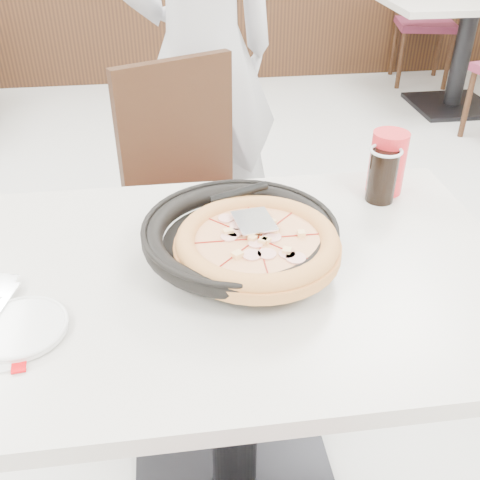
{
  "coord_description": "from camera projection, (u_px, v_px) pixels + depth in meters",
  "views": [
    {
      "loc": [
        0.12,
        -1.12,
        1.45
      ],
      "look_at": [
        0.25,
        -0.15,
        0.8
      ],
      "focal_mm": 42.0,
      "sensor_mm": 36.0,
      "label": 1
    }
  ],
  "objects": [
    {
      "name": "main_table",
      "position": [
        234.0,
        391.0,
        1.38
      ],
      "size": [
        1.22,
        0.83,
        0.75
      ],
      "primitive_type": null,
      "rotation": [
        0.0,
        0.0,
        -0.02
      ],
      "color": "beige",
      "rests_on": "floor"
    },
    {
      "name": "cola_glass",
      "position": [
        382.0,
        177.0,
        1.38
      ],
      "size": [
        0.07,
        0.07,
        0.13
      ],
      "primitive_type": "cylinder",
      "rotation": [
        0.0,
        0.0,
        -0.02
      ],
      "color": "black",
      "rests_on": "main_table"
    },
    {
      "name": "wainscot_back",
      "position": [
        144.0,
        11.0,
        4.28
      ],
      "size": [
        5.9,
        0.03,
        1.1
      ],
      "primitive_type": "cube",
      "color": "black",
      "rests_on": "floor"
    },
    {
      "name": "side_plate",
      "position": [
        20.0,
        328.0,
        1.01
      ],
      "size": [
        0.17,
        0.17,
        0.01
      ],
      "primitive_type": "cylinder",
      "rotation": [
        0.0,
        0.0,
        -0.02
      ],
      "color": "silver",
      "rests_on": "napkin"
    },
    {
      "name": "trivet",
      "position": [
        223.0,
        252.0,
        1.19
      ],
      "size": [
        0.13,
        0.13,
        0.04
      ],
      "primitive_type": "cylinder",
      "rotation": [
        0.0,
        0.0,
        -0.02
      ],
      "color": "black",
      "rests_on": "main_table"
    },
    {
      "name": "bg_table_right",
      "position": [
        462.0,
        55.0,
        3.89
      ],
      "size": [
        1.27,
        0.91,
        0.75
      ],
      "primitive_type": null,
      "rotation": [
        0.0,
        0.0,
        0.09
      ],
      "color": "beige",
      "rests_on": "floor"
    },
    {
      "name": "chair_far",
      "position": [
        206.0,
        215.0,
        1.89
      ],
      "size": [
        0.56,
        0.56,
        0.95
      ],
      "primitive_type": null,
      "rotation": [
        0.0,
        0.0,
        3.56
      ],
      "color": "black",
      "rests_on": "floor"
    },
    {
      "name": "diner_person",
      "position": [
        201.0,
        55.0,
        2.08
      ],
      "size": [
        0.73,
        0.59,
        1.75
      ],
      "primitive_type": "imported",
      "rotation": [
        0.0,
        0.0,
        3.45
      ],
      "color": "#B9B8BD",
      "rests_on": "floor"
    },
    {
      "name": "bg_chair_right_far",
      "position": [
        426.0,
        21.0,
        4.33
      ],
      "size": [
        0.5,
        0.5,
        0.95
      ],
      "primitive_type": null,
      "rotation": [
        0.0,
        0.0,
        2.93
      ],
      "color": "black",
      "rests_on": "floor"
    },
    {
      "name": "pizza",
      "position": [
        257.0,
        247.0,
        1.13
      ],
      "size": [
        0.35,
        0.35,
        0.02
      ],
      "primitive_type": "cylinder",
      "rotation": [
        0.0,
        0.0,
        -0.02
      ],
      "color": "tan",
      "rests_on": "pizza_pan"
    },
    {
      "name": "pizza_server",
      "position": [
        254.0,
        221.0,
        1.16
      ],
      "size": [
        0.09,
        0.11,
        0.0
      ],
      "primitive_type": "cube",
      "rotation": [
        0.0,
        0.0,
        0.15
      ],
      "color": "white",
      "rests_on": "pizza"
    },
    {
      "name": "floor",
      "position": [
        151.0,
        438.0,
        1.71
      ],
      "size": [
        7.0,
        7.0,
        0.0
      ],
      "primitive_type": "plane",
      "color": "#B4B4AF",
      "rests_on": "ground"
    },
    {
      "name": "red_cup",
      "position": [
        387.0,
        163.0,
        1.42
      ],
      "size": [
        0.09,
        0.09,
        0.16
      ],
      "primitive_type": "cylinder",
      "rotation": [
        0.0,
        0.0,
        -0.02
      ],
      "color": "red",
      "rests_on": "main_table"
    },
    {
      "name": "pizza_pan",
      "position": [
        240.0,
        243.0,
        1.18
      ],
      "size": [
        0.33,
        0.33,
        0.01
      ],
      "primitive_type": "cylinder",
      "rotation": [
        0.0,
        0.0,
        -0.02
      ],
      "color": "black",
      "rests_on": "trivet"
    }
  ]
}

